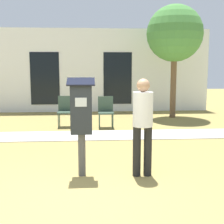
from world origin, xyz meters
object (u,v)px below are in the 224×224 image
object	(u,v)px
parking_meter	(81,114)
outdoor_chair_left	(65,109)
person_standing	(143,120)
outdoor_chair_middle	(106,109)

from	to	relation	value
parking_meter	outdoor_chair_left	bearing A→B (deg)	97.69
person_standing	outdoor_chair_left	distance (m)	4.61
parking_meter	person_standing	distance (m)	0.98
person_standing	outdoor_chair_middle	size ratio (longest dim) A/B	1.76
outdoor_chair_left	parking_meter	bearing A→B (deg)	-80.09
outdoor_chair_middle	person_standing	bearing A→B (deg)	-78.35
outdoor_chair_left	person_standing	bearing A→B (deg)	-68.06
parking_meter	outdoor_chair_middle	distance (m)	4.10
person_standing	outdoor_chair_middle	world-z (taller)	person_standing
parking_meter	person_standing	xyz separation A→B (m)	(0.98, -0.08, -0.09)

